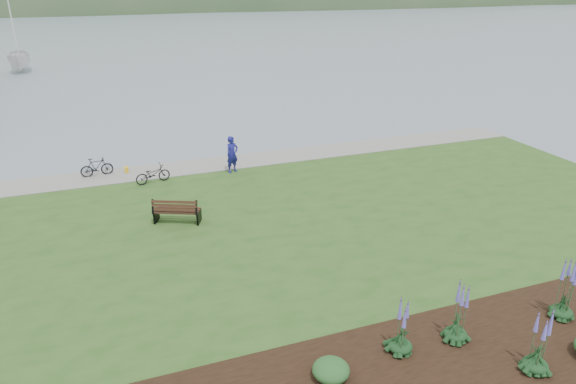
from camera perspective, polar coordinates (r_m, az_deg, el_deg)
name	(u,v)px	position (r m, az deg, el deg)	size (l,w,h in m)	color
ground	(266,226)	(20.66, -2.42, -3.80)	(600.00, 600.00, 0.00)	slate
lawn	(283,244)	(18.88, -0.54, -5.79)	(34.00, 20.00, 0.40)	#2A4F1C
shoreline_path	(225,163)	(26.66, -7.03, 3.23)	(34.00, 2.20, 0.03)	gray
garden_bed	(500,355)	(14.56, 22.47, -16.42)	(24.00, 4.40, 0.04)	black
far_hillside	(168,8)	(189.60, -13.23, 19.27)	(580.00, 80.00, 38.00)	#2E4929
park_bench	(176,210)	(20.21, -12.31, -2.02)	(1.88, 1.36, 1.08)	#321D13
person	(232,151)	(25.06, -6.24, 4.52)	(0.77, 0.53, 2.12)	navy
bicycle_a	(153,174)	(24.56, -14.80, 1.94)	(1.63, 0.57, 0.85)	black
bicycle_b	(97,167)	(26.21, -20.50, 2.61)	(1.51, 0.44, 0.91)	black
sailboat	(22,72)	(63.15, -27.47, 11.78)	(9.51, 9.68, 25.06)	silver
pannier	(126,170)	(26.31, -17.51, 2.37)	(0.18, 0.28, 0.30)	yellow
echium_0	(539,348)	(14.02, 26.10, -15.33)	(0.62, 0.62, 1.77)	#123217
echium_1	(568,287)	(16.13, 28.63, -9.22)	(0.62, 0.62, 2.28)	#123217
echium_4	(402,330)	(13.53, 12.54, -14.71)	(0.62, 0.62, 1.78)	#123217
echium_5	(458,315)	(14.25, 18.38, -12.88)	(0.62, 0.62, 1.97)	#123217
shrub_0	(331,370)	(12.82, 4.80, -19.11)	(0.89, 0.89, 0.45)	#1E4C21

